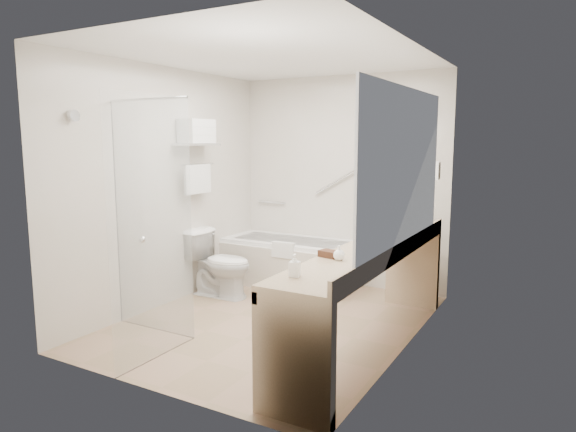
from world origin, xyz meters
The scene contains 25 objects.
floor centered at (0.00, 0.00, 0.00)m, with size 3.20×3.20×0.00m, color #A07E63.
ceiling centered at (0.00, 0.00, 2.50)m, with size 2.60×3.20×0.10m, color white.
wall_back centered at (0.00, 1.60, 1.25)m, with size 2.60×0.10×2.50m, color beige.
wall_front centered at (0.00, -1.60, 1.25)m, with size 2.60×0.10×2.50m, color beige.
wall_left centered at (-1.30, 0.00, 1.25)m, with size 0.10×3.20×2.50m, color beige.
wall_right centered at (1.30, 0.00, 1.25)m, with size 0.10×3.20×2.50m, color beige.
bathtub centered at (-0.50, 1.24, 0.28)m, with size 1.60×0.73×0.59m.
grab_bar_short centered at (-0.95, 1.56, 0.95)m, with size 0.03×0.03×0.40m, color silver.
grab_bar_long centered at (-0.05, 1.56, 1.25)m, with size 0.03×0.03×0.60m, color silver.
shower_enclosure centered at (-0.63, -0.93, 1.07)m, with size 0.96×0.91×2.11m.
towel_shelf centered at (-1.17, 0.35, 1.75)m, with size 0.24×0.55×0.81m.
vanity_counter centered at (1.02, -0.15, 0.64)m, with size 0.55×2.70×0.95m.
sink centered at (1.05, 0.25, 0.82)m, with size 0.40×0.52×0.14m, color white.
faucet centered at (1.20, 0.25, 0.93)m, with size 0.03×0.03×0.14m, color silver.
mirror centered at (1.29, -0.15, 1.55)m, with size 0.02×2.00×1.20m, color #B4B8C1.
hairdryer_unit centered at (1.25, 1.05, 1.45)m, with size 0.08×0.10×0.18m, color white.
toilet centered at (-0.95, 0.43, 0.37)m, with size 0.42×0.75×0.74m, color white.
amenity_basket centered at (0.84, -0.55, 0.88)m, with size 0.15×0.10×0.05m, color #4E2C1B.
soap_bottle_a centered at (0.88, -1.18, 0.89)m, with size 0.07×0.15×0.07m, color white.
soap_bottle_b centered at (0.95, -0.60, 0.89)m, with size 0.09×0.11×0.09m, color white.
water_bottle_left centered at (0.96, 0.34, 0.95)m, with size 0.07×0.07×0.22m.
water_bottle_mid centered at (0.92, 0.54, 0.95)m, with size 0.07×0.07×0.22m.
water_bottle_right centered at (0.89, 0.82, 0.95)m, with size 0.07×0.07×0.21m.
drinking_glass_near centered at (1.04, 1.02, 0.89)m, with size 0.07×0.07×0.09m, color silver.
drinking_glass_far centered at (1.03, 0.95, 0.90)m, with size 0.07×0.07×0.09m, color silver.
Camera 1 is at (2.47, -4.09, 1.75)m, focal length 32.00 mm.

